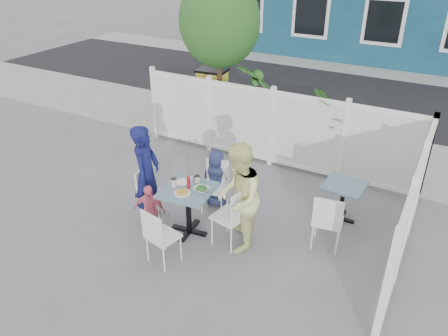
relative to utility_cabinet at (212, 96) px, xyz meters
The scene contains 29 objects.
ground 4.61m from the utility_cabinet, 61.09° to the right, with size 80.00×80.00×0.00m, color slate.
near_sidewalk 2.30m from the utility_cabinet, ahead, with size 24.00×2.60×0.01m, color gray.
street 4.19m from the utility_cabinet, 57.74° to the left, with size 24.00×5.00×0.01m, color black.
far_sidewalk 6.99m from the utility_cabinet, 71.49° to the left, with size 24.00×1.60×0.01m, color gray.
fence_back 2.81m from the utility_cabinet, 34.72° to the right, with size 5.86×0.08×1.60m.
fence_right 6.22m from the utility_cabinet, 33.13° to the right, with size 0.08×3.66×1.60m.
tree 2.17m from the utility_cabinet, 48.98° to the right, with size 1.80×1.62×3.59m.
utility_cabinet is the anchor object (origin of this frame).
potted_shrub_a 1.85m from the utility_cabinet, 29.46° to the right, with size 1.02×1.02×1.83m, color #21531C.
potted_shrub_b 3.73m from the utility_cabinet, 15.59° to the right, with size 1.45×1.25×1.61m, color #21531C.
main_table 4.88m from the utility_cabinet, 64.35° to the right, with size 0.85×0.85×0.81m.
spare_table 5.04m from the utility_cabinet, 34.65° to the right, with size 0.68×0.68×0.68m.
chair_left 4.52m from the utility_cabinet, 73.35° to the right, with size 0.45×0.47×0.90m.
chair_right 5.22m from the utility_cabinet, 56.30° to the right, with size 0.52×0.53×1.01m.
chair_back 4.17m from the utility_cabinet, 59.06° to the right, with size 0.48×0.46×0.90m.
chair_near 5.67m from the utility_cabinet, 67.61° to the right, with size 0.48×0.47×0.91m.
chair_spare 5.60m from the utility_cabinet, 42.15° to the right, with size 0.48×0.47×0.95m.
man 4.57m from the utility_cabinet, 73.27° to the right, with size 0.62×0.40×1.69m, color #11154D.
woman 5.24m from the utility_cabinet, 55.66° to the right, with size 0.83×0.65×1.71m, color #EBF351.
boy 4.04m from the utility_cabinet, 58.94° to the right, with size 0.51×0.33×1.05m, color navy.
toddler 5.00m from the utility_cabinet, 71.27° to the right, with size 0.53×0.22×0.90m, color pink.
plate_main 5.02m from the utility_cabinet, 65.06° to the right, with size 0.25×0.25×0.02m, color white.
plate_side 4.69m from the utility_cabinet, 65.77° to the right, with size 0.21×0.21×0.01m, color white.
salad_bowl 4.94m from the utility_cabinet, 61.79° to the right, with size 0.23×0.23×0.06m, color white.
coffee_cup_a 4.81m from the utility_cabinet, 66.97° to the right, with size 0.08×0.08×0.12m, color beige.
coffee_cup_b 4.70m from the utility_cabinet, 62.74° to the right, with size 0.08×0.08×0.12m, color beige.
ketchup_bottle 4.85m from the utility_cabinet, 64.18° to the right, with size 0.06×0.06×0.18m, color #AF0C1A.
salt_shaker 4.61m from the utility_cabinet, 63.94° to the right, with size 0.03×0.03×0.06m, color white.
pepper_shaker 4.60m from the utility_cabinet, 63.33° to the right, with size 0.03×0.03×0.07m, color black.
Camera 1 is at (3.16, -5.16, 4.28)m, focal length 35.00 mm.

